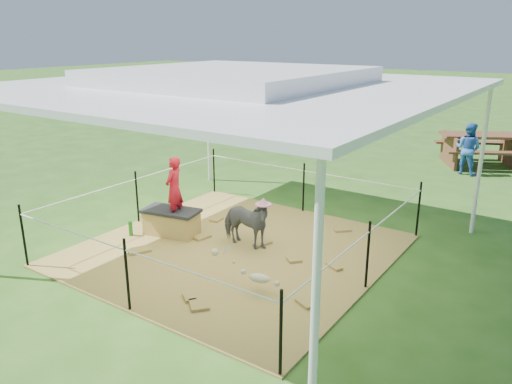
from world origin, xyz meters
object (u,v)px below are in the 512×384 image
Objects in this scene: straw_bale at (172,223)px; picnic_table_near at (480,150)px; woman at (174,183)px; pony at (245,223)px; green_bottle at (131,229)px; distant_person at (468,149)px; foal at (259,276)px.

picnic_table_near is at bearing 67.82° from straw_bale.
woman is at bearing -0.00° from straw_bale.
picnic_table_near is (2.01, 8.00, -0.01)m from pony.
green_bottle is 8.55m from distant_person.
pony is 0.75× the size of distant_person.
pony is 7.16m from distant_person.
straw_bale is at bearing 76.77° from distant_person.
foal is at bearing -7.73° from green_bottle.
straw_bale is at bearing -102.03° from woman.
distant_person reaches higher than foal.
picnic_table_near is (0.96, 9.13, 0.16)m from foal.
foal is at bearing -138.14° from pony.
woman is 4.32× the size of green_bottle.
green_bottle is 0.19× the size of distant_person.
distant_person is at bearing 63.33° from green_bottle.
woman is at bearing 34.70° from green_bottle.
woman is 1.27× the size of foal.
distant_person is (-0.09, -1.10, 0.22)m from picnic_table_near.
pony reaches higher than green_bottle.
woman reaches higher than green_bottle.
distant_person is (3.18, 7.18, -0.33)m from woman.
foal reaches higher than straw_bale.
green_bottle is 2.07m from pony.
straw_bale is 0.76m from woman.
foal is at bearing 95.21° from distant_person.
woman reaches higher than straw_bale.
picnic_table_near reaches higher than foal.
distant_person reaches higher than pony.
pony is at bearing -133.11° from picnic_table_near.
straw_bale is at bearing -141.20° from picnic_table_near.
distant_person reaches higher than green_bottle.
foal reaches higher than green_bottle.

